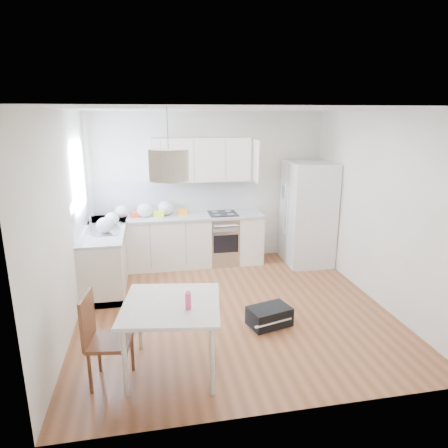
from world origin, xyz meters
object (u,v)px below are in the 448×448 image
dining_chair (110,339)px  gym_bag (269,316)px  dining_table (172,311)px  refrigerator (308,213)px

dining_chair → gym_bag: 2.09m
dining_table → dining_chair: dining_chair is taller
refrigerator → gym_bag: 2.62m
refrigerator → gym_bag: (-1.35, -2.10, -0.79)m
gym_bag → dining_table: bearing=-166.4°
dining_table → dining_chair: 0.66m
refrigerator → gym_bag: bearing=-121.5°
refrigerator → dining_chair: 4.38m
dining_chair → gym_bag: dining_chair is taller
dining_table → gym_bag: bearing=37.9°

